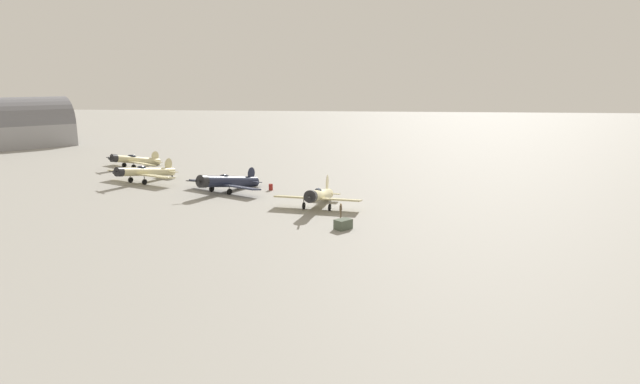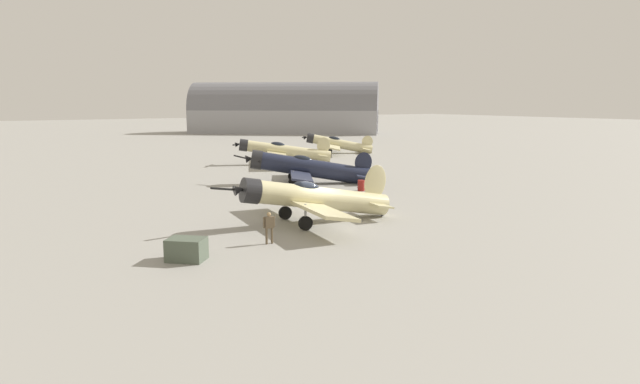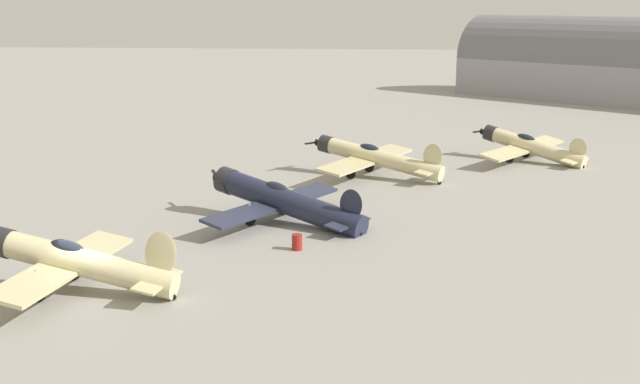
{
  "view_description": "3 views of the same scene",
  "coord_description": "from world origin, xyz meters",
  "px_view_note": "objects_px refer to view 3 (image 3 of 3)",
  "views": [
    {
      "loc": [
        -6.83,
        60.14,
        14.68
      ],
      "look_at": [
        0.0,
        0.0,
        1.8
      ],
      "focal_mm": 29.36,
      "sensor_mm": 36.0,
      "label": 1
    },
    {
      "loc": [
        -26.52,
        16.84,
        7.06
      ],
      "look_at": [
        0.0,
        0.0,
        1.8
      ],
      "focal_mm": 30.58,
      "sensor_mm": 36.0,
      "label": 2
    },
    {
      "loc": [
        -35.86,
        -14.28,
        13.25
      ],
      "look_at": [
        15.02,
        -9.4,
        1.6
      ],
      "focal_mm": 47.37,
      "sensor_mm": 36.0,
      "label": 3
    }
  ],
  "objects_px": {
    "airplane_outer_stand": "(530,146)",
    "fuel_drum": "(297,242)",
    "airplane_foreground": "(76,261)",
    "airplane_mid_apron": "(283,201)",
    "airplane_far_line": "(375,157)"
  },
  "relations": [
    {
      "from": "airplane_outer_stand",
      "to": "fuel_drum",
      "type": "height_order",
      "value": "airplane_outer_stand"
    },
    {
      "from": "airplane_foreground",
      "to": "fuel_drum",
      "type": "bearing_deg",
      "value": -132.67
    },
    {
      "from": "airplane_mid_apron",
      "to": "airplane_outer_stand",
      "type": "relative_size",
      "value": 1.0
    },
    {
      "from": "airplane_foreground",
      "to": "airplane_outer_stand",
      "type": "height_order",
      "value": "airplane_foreground"
    },
    {
      "from": "airplane_foreground",
      "to": "airplane_outer_stand",
      "type": "bearing_deg",
      "value": -118.43
    },
    {
      "from": "airplane_far_line",
      "to": "airplane_outer_stand",
      "type": "bearing_deg",
      "value": -123.69
    },
    {
      "from": "airplane_mid_apron",
      "to": "fuel_drum",
      "type": "bearing_deg",
      "value": 133.35
    },
    {
      "from": "fuel_drum",
      "to": "airplane_far_line",
      "type": "bearing_deg",
      "value": -10.21
    },
    {
      "from": "airplane_outer_stand",
      "to": "airplane_far_line",
      "type": "bearing_deg",
      "value": 64.58
    },
    {
      "from": "airplane_foreground",
      "to": "airplane_outer_stand",
      "type": "distance_m",
      "value": 43.51
    },
    {
      "from": "airplane_far_line",
      "to": "fuel_drum",
      "type": "distance_m",
      "value": 20.1
    },
    {
      "from": "airplane_foreground",
      "to": "fuel_drum",
      "type": "relative_size",
      "value": 12.91
    },
    {
      "from": "airplane_foreground",
      "to": "airplane_mid_apron",
      "type": "distance_m",
      "value": 15.49
    },
    {
      "from": "airplane_far_line",
      "to": "airplane_mid_apron",
      "type": "bearing_deg",
      "value": 95.45
    },
    {
      "from": "airplane_mid_apron",
      "to": "fuel_drum",
      "type": "xyz_separation_m",
      "value": [
        -5.65,
        -1.52,
        -0.92
      ]
    }
  ]
}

